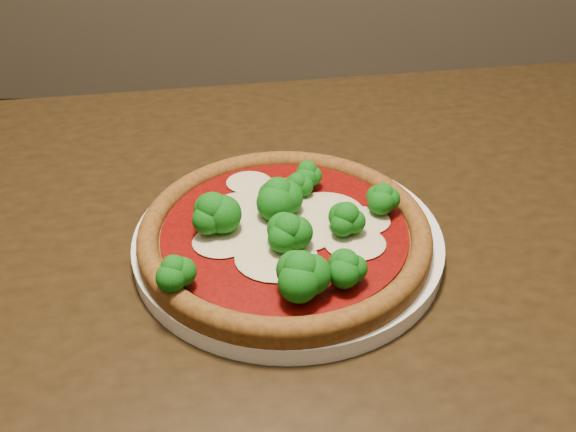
{
  "coord_description": "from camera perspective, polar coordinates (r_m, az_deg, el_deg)",
  "views": [
    {
      "loc": [
        -0.02,
        -0.39,
        1.16
      ],
      "look_at": [
        -0.02,
        0.11,
        0.79
      ],
      "focal_mm": 40.0,
      "sensor_mm": 36.0,
      "label": 1
    }
  ],
  "objects": [
    {
      "name": "dining_table",
      "position": [
        0.68,
        -2.7,
        -10.66
      ],
      "size": [
        1.41,
        1.05,
        0.75
      ],
      "rotation": [
        0.0,
        0.0,
        0.17
      ],
      "color": "black",
      "rests_on": "floor"
    },
    {
      "name": "pizza",
      "position": [
        0.61,
        -0.25,
        -1.23
      ],
      "size": [
        0.28,
        0.28,
        0.06
      ],
      "rotation": [
        0.0,
        0.0,
        0.24
      ],
      "color": "brown",
      "rests_on": "plate"
    },
    {
      "name": "plate",
      "position": [
        0.64,
        0.0,
        -2.25
      ],
      "size": [
        0.3,
        0.3,
        0.02
      ],
      "primitive_type": "cylinder",
      "color": "white",
      "rests_on": "dining_table"
    }
  ]
}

